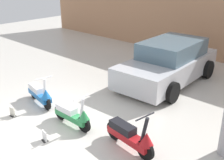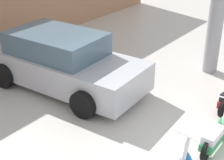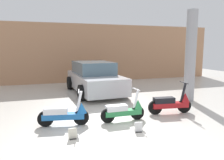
# 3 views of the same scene
# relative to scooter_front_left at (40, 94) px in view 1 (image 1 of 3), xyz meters

# --- Properties ---
(ground_plane) EXTENTS (28.00, 28.00, 0.00)m
(ground_plane) POSITION_rel_scooter_front_left_xyz_m (1.08, -0.77, -0.34)
(ground_plane) COLOR beige
(wall_back) EXTENTS (19.60, 0.12, 3.56)m
(wall_back) POSITION_rel_scooter_front_left_xyz_m (1.08, 7.56, 1.44)
(wall_back) COLOR tan
(wall_back) RESTS_ON ground_plane
(scooter_front_left) EXTENTS (1.37, 0.55, 0.97)m
(scooter_front_left) POSITION_rel_scooter_front_left_xyz_m (0.00, 0.00, 0.00)
(scooter_front_left) COLOR black
(scooter_front_left) RESTS_ON ground_plane
(scooter_front_right) EXTENTS (1.33, 0.48, 0.93)m
(scooter_front_right) POSITION_rel_scooter_front_left_xyz_m (1.67, -0.14, -0.01)
(scooter_front_right) COLOR black
(scooter_front_right) RESTS_ON ground_plane
(scooter_front_center) EXTENTS (1.46, 0.53, 1.02)m
(scooter_front_center) POSITION_rel_scooter_front_left_xyz_m (3.38, 0.07, 0.02)
(scooter_front_center) COLOR black
(scooter_front_center) RESTS_ON ground_plane
(car_rear_left) EXTENTS (2.24, 4.37, 1.46)m
(car_rear_left) POSITION_rel_scooter_front_left_xyz_m (1.78, 4.10, 0.35)
(car_rear_left) COLOR #B7B7BC
(car_rear_left) RESTS_ON ground_plane
(placard_near_left_scooter) EXTENTS (0.20, 0.13, 0.26)m
(placard_near_left_scooter) POSITION_rel_scooter_front_left_xyz_m (0.05, -0.95, -0.23)
(placard_near_left_scooter) COLOR black
(placard_near_left_scooter) RESTS_ON ground_plane
(placard_near_right_scooter) EXTENTS (0.20, 0.15, 0.26)m
(placard_near_right_scooter) POSITION_rel_scooter_front_left_xyz_m (1.69, -1.04, -0.23)
(placard_near_right_scooter) COLOR black
(placard_near_right_scooter) RESTS_ON ground_plane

